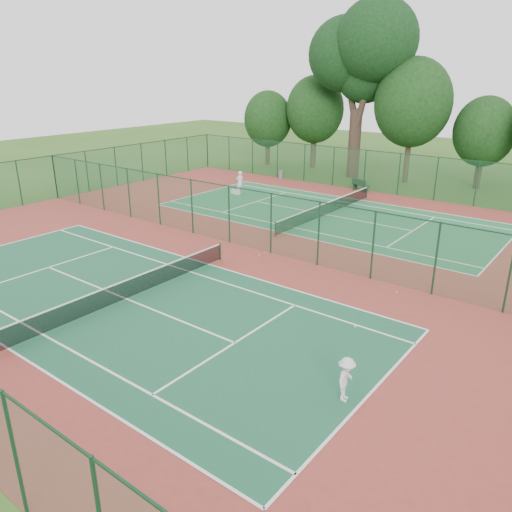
{
  "coord_description": "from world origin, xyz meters",
  "views": [
    {
      "loc": [
        17.19,
        -21.69,
        9.69
      ],
      "look_at": [
        3.82,
        -4.34,
        1.6
      ],
      "focal_mm": 35.0,
      "sensor_mm": 36.0,
      "label": 1
    }
  ],
  "objects_px": {
    "player_near": "(346,379)",
    "trash_bin": "(281,175)",
    "bench": "(360,185)",
    "kit_bag": "(236,192)",
    "big_tree": "(363,53)",
    "player_far": "(240,182)"
  },
  "relations": [
    {
      "from": "player_near",
      "to": "trash_bin",
      "type": "xyz_separation_m",
      "value": [
        -21.38,
        27.08,
        -0.34
      ]
    },
    {
      "from": "bench",
      "to": "kit_bag",
      "type": "relative_size",
      "value": 1.98
    },
    {
      "from": "trash_bin",
      "to": "kit_bag",
      "type": "bearing_deg",
      "value": -85.64
    },
    {
      "from": "bench",
      "to": "kit_bag",
      "type": "xyz_separation_m",
      "value": [
        -7.81,
        -7.42,
        -0.37
      ]
    },
    {
      "from": "trash_bin",
      "to": "big_tree",
      "type": "height_order",
      "value": "big_tree"
    },
    {
      "from": "big_tree",
      "to": "trash_bin",
      "type": "bearing_deg",
      "value": -131.72
    },
    {
      "from": "player_far",
      "to": "kit_bag",
      "type": "distance_m",
      "value": 0.89
    },
    {
      "from": "bench",
      "to": "big_tree",
      "type": "distance_m",
      "value": 12.62
    },
    {
      "from": "player_far",
      "to": "bench",
      "type": "distance_m",
      "value": 10.4
    },
    {
      "from": "player_near",
      "to": "kit_bag",
      "type": "distance_m",
      "value": 28.6
    },
    {
      "from": "player_far",
      "to": "kit_bag",
      "type": "height_order",
      "value": "player_far"
    },
    {
      "from": "player_near",
      "to": "big_tree",
      "type": "bearing_deg",
      "value": 15.82
    },
    {
      "from": "kit_bag",
      "to": "big_tree",
      "type": "relative_size",
      "value": 0.06
    },
    {
      "from": "big_tree",
      "to": "player_near",
      "type": "bearing_deg",
      "value": -63.31
    },
    {
      "from": "trash_bin",
      "to": "bench",
      "type": "height_order",
      "value": "bench"
    },
    {
      "from": "big_tree",
      "to": "bench",
      "type": "bearing_deg",
      "value": -58.84
    },
    {
      "from": "kit_bag",
      "to": "big_tree",
      "type": "bearing_deg",
      "value": 80.83
    },
    {
      "from": "trash_bin",
      "to": "bench",
      "type": "xyz_separation_m",
      "value": [
        8.37,
        -0.06,
        0.13
      ]
    },
    {
      "from": "bench",
      "to": "big_tree",
      "type": "bearing_deg",
      "value": 141.97
    },
    {
      "from": "bench",
      "to": "big_tree",
      "type": "relative_size",
      "value": 0.11
    },
    {
      "from": "player_near",
      "to": "trash_bin",
      "type": "bearing_deg",
      "value": 27.43
    },
    {
      "from": "big_tree",
      "to": "player_far",
      "type": "bearing_deg",
      "value": -108.15
    }
  ]
}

